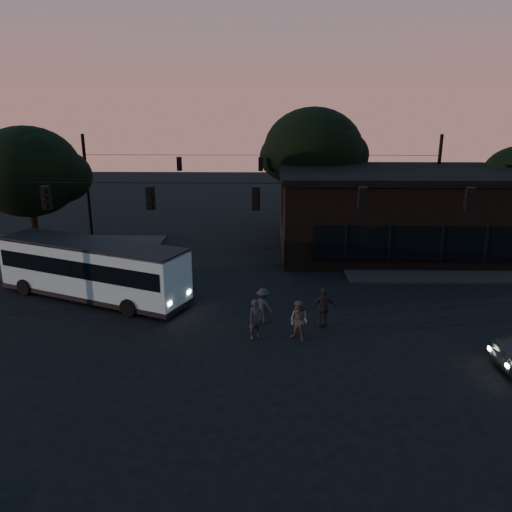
{
  "coord_description": "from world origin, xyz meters",
  "views": [
    {
      "loc": [
        0.46,
        -16.99,
        9.15
      ],
      "look_at": [
        0.0,
        4.0,
        3.0
      ],
      "focal_mm": 35.0,
      "sensor_mm": 36.0,
      "label": 1
    }
  ],
  "objects_px": {
    "pedestrian_a": "(256,319)",
    "pedestrian_d": "(263,305)",
    "building": "(395,211)",
    "bus": "(92,267)",
    "pedestrian_c": "(323,308)",
    "pedestrian_b": "(299,321)"
  },
  "relations": [
    {
      "from": "pedestrian_b",
      "to": "pedestrian_c",
      "type": "bearing_deg",
      "value": 86.69
    },
    {
      "from": "pedestrian_b",
      "to": "pedestrian_d",
      "type": "height_order",
      "value": "pedestrian_b"
    },
    {
      "from": "pedestrian_a",
      "to": "pedestrian_c",
      "type": "relative_size",
      "value": 0.92
    },
    {
      "from": "building",
      "to": "pedestrian_c",
      "type": "bearing_deg",
      "value": -115.33
    },
    {
      "from": "pedestrian_d",
      "to": "pedestrian_b",
      "type": "bearing_deg",
      "value": 162.48
    },
    {
      "from": "pedestrian_c",
      "to": "building",
      "type": "bearing_deg",
      "value": -121.69
    },
    {
      "from": "building",
      "to": "pedestrian_d",
      "type": "height_order",
      "value": "building"
    },
    {
      "from": "pedestrian_a",
      "to": "pedestrian_c",
      "type": "xyz_separation_m",
      "value": [
        2.93,
        1.12,
        0.08
      ]
    },
    {
      "from": "pedestrian_a",
      "to": "pedestrian_b",
      "type": "bearing_deg",
      "value": -35.86
    },
    {
      "from": "building",
      "to": "pedestrian_b",
      "type": "bearing_deg",
      "value": -117.04
    },
    {
      "from": "building",
      "to": "pedestrian_b",
      "type": "height_order",
      "value": "building"
    },
    {
      "from": "pedestrian_b",
      "to": "bus",
      "type": "bearing_deg",
      "value": -167.04
    },
    {
      "from": "pedestrian_a",
      "to": "pedestrian_d",
      "type": "height_order",
      "value": "pedestrian_a"
    },
    {
      "from": "pedestrian_b",
      "to": "pedestrian_c",
      "type": "distance_m",
      "value": 1.75
    },
    {
      "from": "building",
      "to": "pedestrian_d",
      "type": "bearing_deg",
      "value": -125.28
    },
    {
      "from": "pedestrian_a",
      "to": "pedestrian_d",
      "type": "xyz_separation_m",
      "value": [
        0.3,
        1.63,
        -0.04
      ]
    },
    {
      "from": "pedestrian_a",
      "to": "pedestrian_c",
      "type": "distance_m",
      "value": 3.13
    },
    {
      "from": "building",
      "to": "pedestrian_c",
      "type": "distance_m",
      "value": 14.25
    },
    {
      "from": "pedestrian_c",
      "to": "bus",
      "type": "bearing_deg",
      "value": -22.81
    },
    {
      "from": "bus",
      "to": "pedestrian_d",
      "type": "bearing_deg",
      "value": 5.35
    },
    {
      "from": "bus",
      "to": "pedestrian_a",
      "type": "height_order",
      "value": "bus"
    },
    {
      "from": "pedestrian_c",
      "to": "pedestrian_d",
      "type": "bearing_deg",
      "value": -17.42
    }
  ]
}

